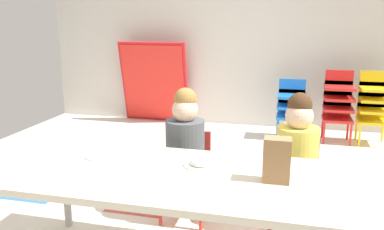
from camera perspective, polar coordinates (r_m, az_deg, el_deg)
ground_plane at (r=3.03m, az=1.04°, el=-13.36°), size 5.25×5.12×0.02m
back_wall at (r=5.24m, az=7.54°, el=13.15°), size 5.25×0.10×2.68m
craft_table at (r=2.09m, az=-1.51°, el=-9.45°), size 1.93×0.79×0.59m
seated_child_near_camera at (r=2.69m, az=-0.94°, el=-3.92°), size 0.32×0.31×0.92m
seated_child_middle_seat at (r=2.61m, az=14.70°, el=-4.94°), size 0.32×0.32×0.92m
kid_chair_blue_stack at (r=4.79m, az=13.92°, el=1.46°), size 0.32×0.30×0.68m
kid_chair_red_stack at (r=4.80m, az=20.06°, el=1.82°), size 0.32×0.30×0.80m
kid_chair_yellow_stack at (r=4.86m, az=24.42°, el=1.55°), size 0.32×0.30×0.80m
folded_activity_table at (r=5.37m, az=-5.37°, el=4.61°), size 0.90×0.29×1.09m
paper_bag_brown at (r=1.98m, az=11.98°, el=-6.27°), size 0.13×0.09×0.22m
paper_plate_near_edge at (r=2.17m, az=1.22°, el=-7.16°), size 0.18×0.18×0.01m
paper_plate_center_table at (r=2.38m, az=-12.79°, el=-5.67°), size 0.18×0.18×0.01m
donut_powdered_on_plate at (r=2.17m, az=1.22°, el=-6.65°), size 0.11×0.11×0.03m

